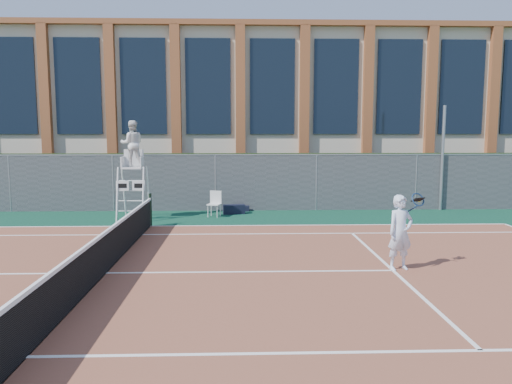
{
  "coord_description": "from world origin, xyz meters",
  "views": [
    {
      "loc": [
        2.98,
        -10.79,
        3.14
      ],
      "look_at": [
        3.42,
        3.0,
        1.45
      ],
      "focal_mm": 35.0,
      "sensor_mm": 36.0,
      "label": 1
    }
  ],
  "objects_px": {
    "steel_pole": "(442,158)",
    "umpire_chair": "(132,147)",
    "tennis_player": "(400,232)",
    "plastic_chair": "(215,201)"
  },
  "relations": [
    {
      "from": "steel_pole",
      "to": "umpire_chair",
      "type": "distance_m",
      "value": 11.96
    },
    {
      "from": "steel_pole",
      "to": "tennis_player",
      "type": "height_order",
      "value": "steel_pole"
    },
    {
      "from": "plastic_chair",
      "to": "steel_pole",
      "type": "bearing_deg",
      "value": 8.06
    },
    {
      "from": "steel_pole",
      "to": "plastic_chair",
      "type": "relative_size",
      "value": 4.38
    },
    {
      "from": "umpire_chair",
      "to": "tennis_player",
      "type": "xyz_separation_m",
      "value": [
        7.41,
        -6.96,
        -1.71
      ]
    },
    {
      "from": "umpire_chair",
      "to": "plastic_chair",
      "type": "relative_size",
      "value": 3.76
    },
    {
      "from": "umpire_chair",
      "to": "tennis_player",
      "type": "relative_size",
      "value": 2.07
    },
    {
      "from": "plastic_chair",
      "to": "umpire_chair",
      "type": "bearing_deg",
      "value": -172.38
    },
    {
      "from": "steel_pole",
      "to": "plastic_chair",
      "type": "height_order",
      "value": "steel_pole"
    },
    {
      "from": "steel_pole",
      "to": "plastic_chair",
      "type": "xyz_separation_m",
      "value": [
        -8.94,
        -1.27,
        -1.5
      ]
    }
  ]
}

